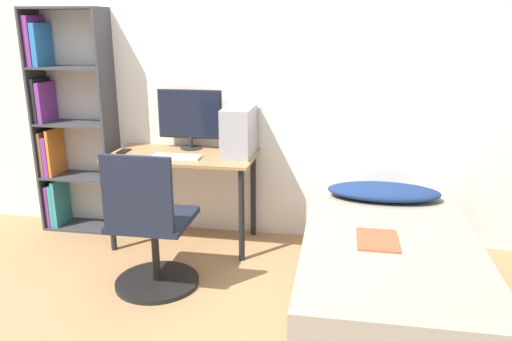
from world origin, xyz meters
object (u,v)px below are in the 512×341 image
at_px(bed, 388,271).
at_px(monitor, 190,117).
at_px(office_chair, 151,237).
at_px(bookshelf, 63,127).
at_px(pc_tower, 239,131).
at_px(keyboard, 177,157).

relative_size(bed, monitor, 3.70).
bearing_deg(office_chair, bed, 2.86).
relative_size(office_chair, bed, 0.50).
bearing_deg(bookshelf, monitor, 2.30).
distance_m(bookshelf, monitor, 1.08).
xyz_separation_m(bookshelf, pc_tower, (1.49, -0.08, 0.04)).
relative_size(bookshelf, keyboard, 5.00).
bearing_deg(pc_tower, monitor, 163.57).
relative_size(bed, keyboard, 5.28).
distance_m(office_chair, monitor, 1.12).
distance_m(bed, pc_tower, 1.48).
relative_size(monitor, keyboard, 1.43).
bearing_deg(keyboard, bed, -20.00).
bearing_deg(pc_tower, keyboard, -157.79).
height_order(keyboard, pc_tower, pc_tower).
bearing_deg(keyboard, bookshelf, 166.16).
bearing_deg(pc_tower, bookshelf, 176.90).
distance_m(bookshelf, pc_tower, 1.49).
relative_size(bookshelf, monitor, 3.50).
bearing_deg(keyboard, office_chair, -87.84).
distance_m(keyboard, pc_tower, 0.50).
height_order(bookshelf, bed, bookshelf).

